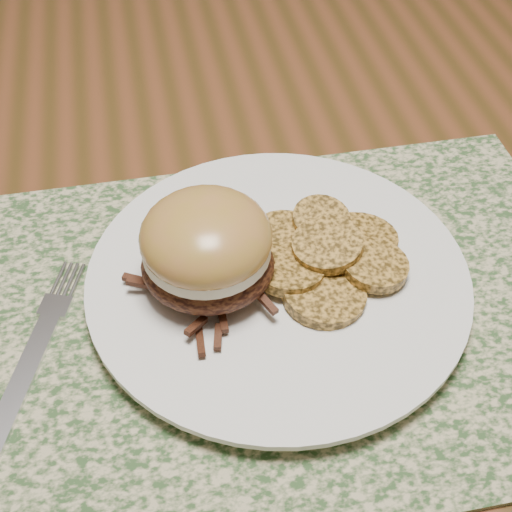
{
  "coord_description": "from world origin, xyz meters",
  "views": [
    {
      "loc": [
        -0.11,
        -0.57,
        1.15
      ],
      "look_at": [
        -0.04,
        -0.23,
        0.79
      ],
      "focal_mm": 50.0,
      "sensor_mm": 36.0,
      "label": 1
    }
  ],
  "objects": [
    {
      "name": "pork_sandwich",
      "position": [
        -0.08,
        -0.23,
        0.8
      ],
      "size": [
        0.12,
        0.12,
        0.07
      ],
      "rotation": [
        0.0,
        0.0,
        -0.36
      ],
      "color": "black",
      "rests_on": "dinner_plate"
    },
    {
      "name": "roasted_potatoes",
      "position": [
        0.01,
        -0.23,
        0.78
      ],
      "size": [
        0.13,
        0.13,
        0.03
      ],
      "color": "#BA8636",
      "rests_on": "dinner_plate"
    },
    {
      "name": "ground",
      "position": [
        0.0,
        0.0,
        0.0
      ],
      "size": [
        3.5,
        3.5,
        0.0
      ],
      "primitive_type": "plane",
      "color": "brown",
      "rests_on": "ground"
    },
    {
      "name": "dinner_plate",
      "position": [
        -0.03,
        -0.23,
        0.76
      ],
      "size": [
        0.26,
        0.26,
        0.02
      ],
      "primitive_type": "cylinder",
      "color": "white",
      "rests_on": "placemat"
    },
    {
      "name": "fork",
      "position": [
        -0.2,
        -0.26,
        0.76
      ],
      "size": [
        0.07,
        0.17,
        0.0
      ],
      "rotation": [
        0.0,
        0.0,
        -0.34
      ],
      "color": "silver",
      "rests_on": "placemat"
    },
    {
      "name": "dining_table",
      "position": [
        0.0,
        0.0,
        0.67
      ],
      "size": [
        1.5,
        0.9,
        0.75
      ],
      "color": "brown",
      "rests_on": "ground"
    },
    {
      "name": "placemat",
      "position": [
        -0.02,
        -0.26,
        0.75
      ],
      "size": [
        0.45,
        0.33,
        0.0
      ],
      "primitive_type": "cube",
      "color": "#315029",
      "rests_on": "dining_table"
    }
  ]
}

